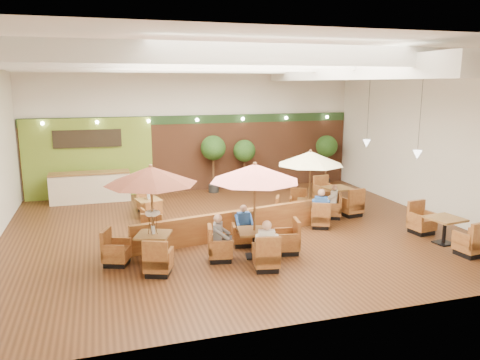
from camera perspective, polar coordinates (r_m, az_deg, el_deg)
name	(u,v)px	position (r m, az deg, el deg)	size (l,w,h in m)	color
room	(232,112)	(15.40, -0.96, 8.29)	(14.04, 14.00, 5.52)	#381E0F
service_counter	(90,187)	(19.10, -17.78, -0.84)	(3.00, 0.75, 1.18)	beige
booth_divider	(230,225)	(13.94, -1.28, -5.53)	(6.02, 0.18, 0.83)	brown
table_0	(149,193)	(12.05, -11.01, -1.53)	(2.51, 2.66, 2.57)	brown
table_1	(255,193)	(12.15, 1.79, -1.57)	(2.59, 2.59, 2.57)	brown
table_2	(310,172)	(15.66, 8.53, 0.95)	(2.52, 2.52, 2.41)	brown
table_3	(149,205)	(16.27, -11.07, -2.96)	(0.92, 2.39, 1.46)	brown
table_4	(444,231)	(14.74, 23.65, -5.73)	(0.99, 2.71, 0.99)	brown
table_5	(337,198)	(17.62, 11.74, -2.20)	(1.02, 2.76, 1.01)	brown
topiary_0	(213,150)	(19.60, -3.28, 3.65)	(1.04, 1.04, 2.42)	black
topiary_1	(244,153)	(19.99, 0.54, 3.33)	(0.94, 0.94, 2.19)	black
topiary_2	(327,148)	(21.45, 10.51, 3.84)	(0.97, 0.97, 2.26)	black
diner_0	(267,240)	(11.58, 3.25, -7.35)	(0.45, 0.41, 0.83)	white
diner_1	(244,221)	(13.28, 0.47, -5.00)	(0.36, 0.30, 0.72)	#2857B0
diner_2	(220,233)	(12.17, -2.47, -6.46)	(0.39, 0.43, 0.79)	slate
diner_3	(321,205)	(15.09, 9.85, -2.98)	(0.47, 0.45, 0.82)	#2857B0
diner_4	(333,197)	(16.25, 11.24, -2.10)	(0.41, 0.42, 0.73)	white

